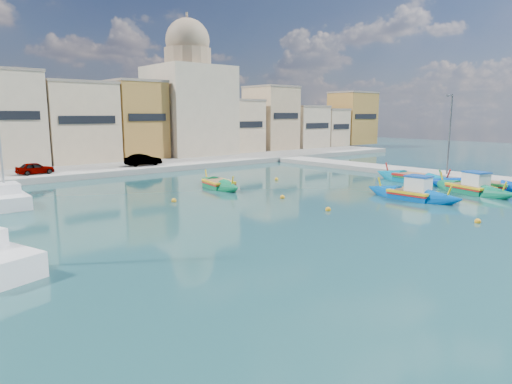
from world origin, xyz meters
name	(u,v)px	position (x,y,z in m)	size (l,w,h in m)	color
ground	(400,215)	(0.00, 0.00, 0.00)	(160.00, 160.00, 0.00)	#113034
north_quay	(153,166)	(0.00, 32.00, 0.30)	(80.00, 8.00, 0.60)	gray
north_townhouses	(171,123)	(6.68, 39.36, 5.00)	(83.20, 7.87, 10.19)	#CCB28D
church_block	(189,98)	(10.00, 40.00, 8.41)	(10.00, 10.00, 19.10)	#C5B293
quay_street_lamp	(449,134)	(17.44, 6.00, 4.34)	(1.18, 0.16, 8.00)	#595B60
parked_cars	(16,169)	(-14.67, 30.50, 1.23)	(25.70, 2.73, 1.31)	#4C1919
luzzu_turquoise_cabin	(471,189)	(11.40, 0.88, 0.33)	(4.23, 8.58, 2.70)	#0B734B
luzzu_blue_cabin	(412,195)	(5.37, 2.36, 0.33)	(2.15, 7.82, 2.75)	#004FAA
luzzu_cyan_mid	(415,179)	(13.28, 6.81, 0.28)	(2.80, 9.20, 2.68)	#0077A4
luzzu_green	(219,185)	(-2.39, 15.87, 0.24)	(2.93, 7.27, 2.23)	#0B7542
luzzu_blue_south	(482,187)	(13.38, 0.82, 0.28)	(4.61, 9.40, 2.65)	#003BAC
yacht_north	(2,196)	(-17.86, 20.69, 0.41)	(2.46, 7.78, 10.29)	white
mooring_buoys	(328,196)	(1.34, 7.02, 0.08)	(23.48, 20.45, 0.36)	orange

